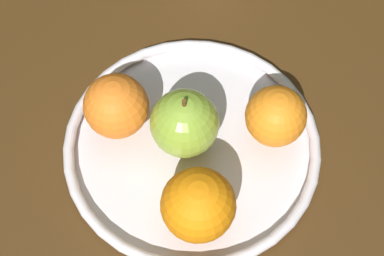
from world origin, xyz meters
TOP-DOWN VIEW (x-y plane):
  - ground_plane at (0.00, 0.00)cm, footprint 142.54×142.54cm
  - fruit_bowl at (0.00, 0.00)cm, footprint 28.60×28.60cm
  - apple at (0.50, 0.62)cm, footprint 7.37×7.37cm
  - orange_center at (5.61, 6.32)cm, footprint 7.09×7.09cm
  - orange_front_left at (-8.35, 3.27)cm, footprint 7.47×7.47cm
  - orange_back_left at (-2.66, -8.59)cm, footprint 6.63×6.63cm

SIDE VIEW (x-z plane):
  - ground_plane at x=0.00cm, z-range -4.00..0.00cm
  - fruit_bowl at x=0.00cm, z-range 0.02..1.82cm
  - orange_back_left at x=-2.66cm, z-range 1.80..8.43cm
  - orange_center at x=5.61cm, z-range 1.80..8.89cm
  - apple at x=0.50cm, z-range 1.40..9.57cm
  - orange_front_left at x=-8.35cm, z-range 1.80..9.27cm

